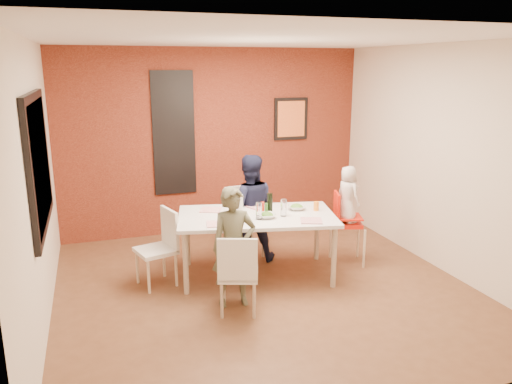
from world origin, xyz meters
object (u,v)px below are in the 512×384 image
object	(u,v)px
toddler	(348,194)
dining_table	(257,220)
child_far	(249,208)
high_chair	(345,221)
paper_towel_roll	(238,207)
chair_left	(162,243)
chair_near	(238,271)
chair_far	(243,217)
child_near	(234,247)
wine_bottle	(270,204)

from	to	relation	value
toddler	dining_table	bearing A→B (deg)	76.91
child_far	dining_table	bearing A→B (deg)	94.32
high_chair	paper_towel_roll	bearing A→B (deg)	110.78
chair_left	toddler	world-z (taller)	toddler
toddler	chair_near	bearing A→B (deg)	103.96
child_far	toddler	xyz separation A→B (m)	(1.12, -0.51, 0.21)
chair_near	chair_far	world-z (taller)	chair_far
chair_near	child_near	world-z (taller)	child_near
chair_far	dining_table	bearing A→B (deg)	-102.22
dining_table	paper_towel_roll	size ratio (longest dim) A/B	7.24
chair_near	chair_left	size ratio (longest dim) A/B	0.97
dining_table	child_near	xyz separation A→B (m)	(-0.46, -0.63, -0.06)
dining_table	chair_left	size ratio (longest dim) A/B	2.27
toddler	wine_bottle	xyz separation A→B (m)	(-1.03, -0.03, -0.02)
chair_near	paper_towel_roll	bearing A→B (deg)	-87.43
chair_left	paper_towel_roll	world-z (taller)	paper_towel_roll
dining_table	chair_far	world-z (taller)	chair_far
wine_bottle	chair_near	bearing A→B (deg)	-126.97
dining_table	paper_towel_roll	distance (m)	0.33
chair_far	child_far	xyz separation A→B (m)	(0.01, -0.24, 0.18)
wine_bottle	child_near	bearing A→B (deg)	-134.80
wine_bottle	child_far	bearing A→B (deg)	98.83
child_near	paper_towel_roll	distance (m)	0.67
chair_far	high_chair	bearing A→B (deg)	-40.99
chair_far	high_chair	size ratio (longest dim) A/B	0.98
dining_table	toddler	xyz separation A→B (m)	(1.19, 0.01, 0.21)
chair_near	child_near	distance (m)	0.28
dining_table	wine_bottle	bearing A→B (deg)	-4.60
chair_near	child_far	xyz separation A→B (m)	(0.56, 1.39, 0.22)
chair_far	chair_left	xyz separation A→B (m)	(-1.16, -0.63, -0.02)
high_chair	toddler	xyz separation A→B (m)	(0.02, -0.01, 0.35)
child_near	toddler	xyz separation A→B (m)	(1.65, 0.65, 0.27)
chair_near	toddler	size ratio (longest dim) A/B	1.18
chair_left	high_chair	bearing A→B (deg)	71.52
high_chair	toddler	distance (m)	0.35
chair_near	child_far	distance (m)	1.51
high_chair	child_far	distance (m)	1.21
dining_table	paper_towel_roll	world-z (taller)	paper_towel_roll
child_near	wine_bottle	world-z (taller)	child_near
dining_table	toddler	bearing A→B (deg)	0.61
chair_near	paper_towel_roll	distance (m)	0.94
dining_table	chair_near	distance (m)	1.02
chair_left	high_chair	world-z (taller)	high_chair
dining_table	high_chair	bearing A→B (deg)	1.25
chair_near	child_far	size ratio (longest dim) A/B	0.61
chair_left	child_near	xyz separation A→B (m)	(0.63, -0.76, 0.14)
chair_left	high_chair	distance (m)	2.27
chair_far	toddler	size ratio (longest dim) A/B	1.26
high_chair	paper_towel_roll	distance (m)	1.46
child_far	toddler	world-z (taller)	child_far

